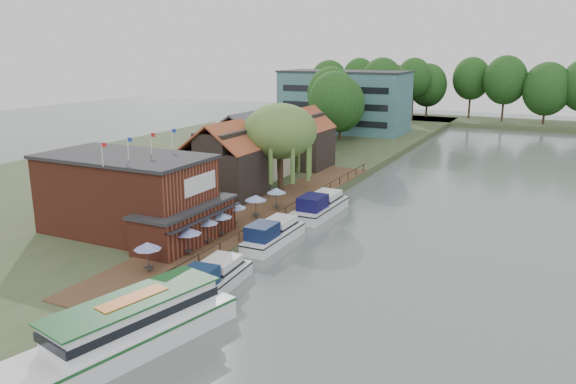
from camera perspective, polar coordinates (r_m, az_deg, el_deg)
The scene contains 28 objects.
ground at distance 46.52m, azimuth 0.02°, elevation -7.68°, with size 260.00×260.00×0.00m, color #4D5958.
land_bank at distance 90.16m, azimuth -7.17°, elevation 3.37°, with size 50.00×140.00×1.00m, color #384728.
quay_deck at distance 58.07m, azimuth -2.65°, elevation -2.08°, with size 6.00×50.00×0.10m, color #47301E.
quay_rail at distance 57.16m, azimuth -0.04°, elevation -1.87°, with size 0.20×49.00×1.00m, color black, non-canonical shape.
pub at distance 51.78m, azimuth -14.49°, elevation -0.43°, with size 20.00×11.00×7.30m, color maroon, non-canonical shape.
hotel_block at distance 116.63m, azimuth 5.75°, elevation 9.17°, with size 25.40×12.40×12.30m, color #38666B, non-canonical shape.
cottage_a at distance 63.94m, azimuth -6.44°, elevation 3.24°, with size 8.60×7.60×8.50m, color black, non-canonical shape.
cottage_b at distance 73.85m, azimuth -4.20°, elevation 4.78°, with size 9.60×8.60×8.50m, color beige, non-canonical shape.
cottage_c at distance 79.88m, azimuth 1.59°, elevation 5.53°, with size 7.60×7.60×8.50m, color black, non-canonical shape.
willow at distance 65.79m, azimuth -0.79°, elevation 4.49°, with size 8.60×8.60×10.43m, color #476B2D, non-canonical shape.
umbrella_0 at distance 43.61m, azimuth -14.02°, elevation -6.44°, with size 2.10×2.10×2.38m, color navy, non-canonical shape.
umbrella_1 at distance 46.41m, azimuth -10.13°, elevation -4.95°, with size 2.29×2.29×2.38m, color navy, non-canonical shape.
umbrella_2 at distance 48.78m, azimuth -8.20°, elevation -3.92°, with size 1.95×1.95×2.38m, color navy, non-canonical shape.
umbrella_3 at distance 50.42m, azimuth -6.89°, elevation -3.27°, with size 2.17×2.17×2.38m, color #1A4693, non-canonical shape.
umbrella_4 at distance 53.21m, azimuth -5.55°, elevation -2.29°, with size 2.45×2.45×2.38m, color navy, non-canonical shape.
umbrella_5 at distance 55.69m, azimuth -3.29°, elevation -1.49°, with size 2.23×2.23×2.38m, color #1C399B, non-canonical shape.
umbrella_6 at distance 58.47m, azimuth -1.18°, elevation -0.70°, with size 2.06×2.06×2.38m, color #1A4694, non-canonical shape.
cruiser_0 at distance 42.19m, azimuth -7.85°, elevation -8.46°, with size 3.17×9.81×2.37m, color silver, non-canonical shape.
cruiser_1 at distance 51.69m, azimuth -1.63°, elevation -4.00°, with size 3.18×9.84×2.38m, color white, non-canonical shape.
cruiser_2 at distance 60.58m, azimuth 3.29°, elevation -1.15°, with size 3.43×10.60×2.60m, color silver, non-canonical shape.
tour_boat at distance 35.20m, azimuth -16.34°, elevation -12.98°, with size 4.17×14.84×3.24m, color silver, non-canonical shape.
swan at distance 37.56m, azimuth -12.69°, elevation -13.31°, with size 0.44×0.44×0.44m, color white.
bank_tree_0 at distance 89.39m, azimuth 4.66°, elevation 7.95°, with size 8.01×8.01×13.21m, color #143811, non-canonical shape.
bank_tree_1 at distance 97.45m, azimuth 4.35°, elevation 8.62°, with size 8.06×8.06×13.69m, color #143811, non-canonical shape.
bank_tree_2 at distance 104.89m, azimuth 5.32°, elevation 8.49°, with size 8.99×8.99×11.83m, color #143811, non-canonical shape.
bank_tree_3 at distance 124.12m, azimuth 9.47°, elevation 9.94°, with size 8.82×8.82×14.82m, color #143811, non-canonical shape.
bank_tree_4 at distance 128.99m, azimuth 11.13°, elevation 9.50°, with size 6.25×6.25×12.47m, color #143811, non-canonical shape.
bank_tree_5 at distance 138.62m, azimuth 12.61°, elevation 10.18°, with size 8.08×8.08×14.59m, color #143811, non-canonical shape.
Camera 1 is at (19.22, -38.62, 17.40)m, focal length 35.00 mm.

